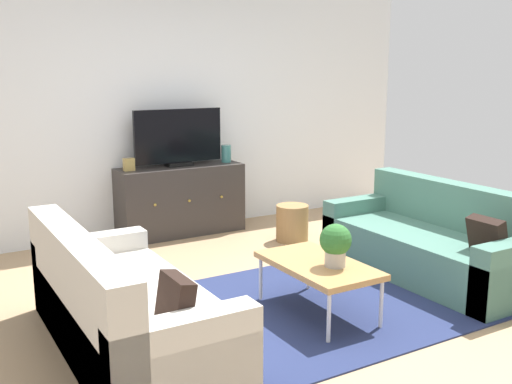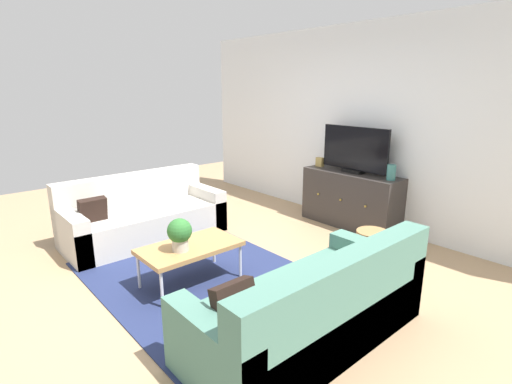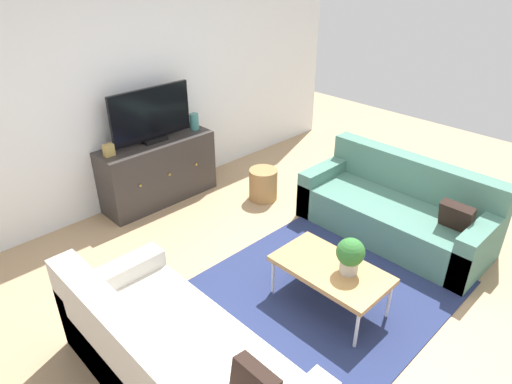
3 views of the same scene
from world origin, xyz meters
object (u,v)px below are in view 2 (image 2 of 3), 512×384
Objects in this scene: couch_left_side at (142,217)px; tv_console at (351,199)px; couch_right_side at (315,313)px; potted_plant at (180,233)px; coffee_table at (190,248)px; wicker_basket at (371,248)px; glass_vase at (391,172)px; mantel_clock at (320,162)px; flat_screen_tv at (355,150)px.

couch_left_side is 1.40× the size of tv_console.
potted_plant is at bearing -167.04° from couch_right_side.
tv_console reaches higher than coffee_table.
wicker_basket is (-0.50, 1.52, -0.07)m from couch_right_side.
glass_vase is (0.57, 0.00, 0.47)m from tv_console.
tv_console is (1.48, 2.38, 0.11)m from couch_left_side.
tv_console reaches higher than wicker_basket.
mantel_clock is at bearing 180.00° from tv_console.
couch_left_side is at bearing -121.93° from tv_console.
glass_vase is at bearing 0.00° from tv_console.
coffee_table is 3.06× the size of potted_plant.
glass_vase is (0.57, -0.02, -0.21)m from flat_screen_tv.
couch_right_side reaches higher than coffee_table.
couch_right_side is at bearing -50.41° from mantel_clock.
potted_plant reaches higher than coffee_table.
coffee_table is at bearing 110.98° from potted_plant.
potted_plant is at bearing -115.44° from wicker_basket.
coffee_table is 0.96× the size of flat_screen_tv.
coffee_table is 2.56m from tv_console.
wicker_basket is at bearing -43.67° from tv_console.
tv_console is at bearing -0.00° from mantel_clock.
tv_console is 10.60× the size of mantel_clock.
couch_left_side is 9.97× the size of glass_vase.
couch_right_side is 6.22× the size of potted_plant.
couch_left_side is 2.60m from mantel_clock.
mantel_clock is 1.81m from wicker_basket.
couch_right_side is at bearing -70.83° from glass_vase.
couch_left_side reaches higher than wicker_basket.
flat_screen_tv is at bearing 2.01° from mantel_clock.
couch_left_side is at bearing 180.00° from couch_right_side.
potted_plant is 2.06m from wicker_basket.
coffee_table is 0.69× the size of tv_console.
coffee_table is at bearing -118.48° from wicker_basket.
flat_screen_tv is (-0.00, 0.02, 0.69)m from tv_console.
mantel_clock is (-0.55, 2.56, 0.45)m from coffee_table.
mantel_clock reaches higher than couch_right_side.
coffee_table is 7.32× the size of mantel_clock.
couch_right_side is 1.60m from wicker_basket.
flat_screen_tv is at bearing 135.67° from wicker_basket.
coffee_table is 4.90× the size of glass_vase.
mantel_clock is (-1.14, 0.00, -0.03)m from glass_vase.
couch_right_side is 9.97× the size of glass_vase.
coffee_table is 0.25m from potted_plant.
mantel_clock reaches higher than coffee_table.
wicker_basket is (0.92, 1.70, -0.18)m from coffee_table.
couch_left_side is 2.80m from tv_console.
flat_screen_tv reaches higher than wicker_basket.
couch_right_side is 1.95× the size of flat_screen_tv.
mantel_clock is at bearing 129.59° from couch_right_side.
potted_plant is at bearing -77.49° from mantel_clock.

